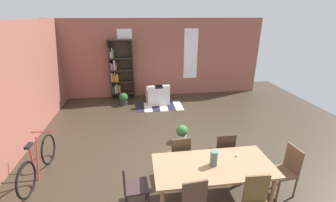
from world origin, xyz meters
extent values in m
plane|color=#372D20|center=(0.00, 0.00, 0.00)|extent=(11.21, 11.21, 0.00)
cube|color=#99574A|center=(0.00, 4.37, 1.51)|extent=(8.31, 0.12, 3.03)
cube|color=white|center=(-1.28, 4.30, 1.67)|extent=(0.55, 0.02, 1.97)
cube|color=white|center=(1.28, 4.30, 1.67)|extent=(0.55, 0.02, 1.97)
cube|color=#9F7251|center=(0.34, -1.49, 0.73)|extent=(2.05, 0.94, 0.04)
cylinder|color=#9F7251|center=(1.26, -1.87, 0.36)|extent=(0.07, 0.07, 0.71)
cylinder|color=#9F7251|center=(-0.59, -1.12, 0.36)|extent=(0.07, 0.07, 0.71)
cylinder|color=#9F7251|center=(1.26, -1.12, 0.36)|extent=(0.07, 0.07, 0.71)
cylinder|color=#4C7266|center=(0.34, -1.49, 0.89)|extent=(0.13, 0.13, 0.27)
cylinder|color=silver|center=(0.84, -1.31, 0.77)|extent=(0.04, 0.04, 0.04)
cube|color=#362726|center=(-0.99, -1.49, 0.45)|extent=(0.43, 0.43, 0.04)
cube|color=#362726|center=(-1.17, -1.51, 0.70)|extent=(0.06, 0.38, 0.50)
cylinder|color=#362726|center=(-0.82, -1.30, 0.21)|extent=(0.04, 0.04, 0.43)
cylinder|color=#362726|center=(-1.18, -1.33, 0.21)|extent=(0.04, 0.04, 0.43)
cube|color=#4F3A2C|center=(-0.14, -2.08, 0.70)|extent=(0.38, 0.06, 0.50)
cube|color=#36251A|center=(0.80, -0.72, 0.45)|extent=(0.41, 0.41, 0.04)
cube|color=#36251A|center=(0.80, -0.91, 0.70)|extent=(0.38, 0.03, 0.50)
cylinder|color=#36251A|center=(0.98, -0.54, 0.21)|extent=(0.04, 0.04, 0.43)
cylinder|color=#36251A|center=(0.62, -0.54, 0.21)|extent=(0.04, 0.04, 0.43)
cylinder|color=#36251A|center=(0.98, -0.90, 0.21)|extent=(0.04, 0.04, 0.43)
cylinder|color=#36251A|center=(0.62, -0.90, 0.21)|extent=(0.04, 0.04, 0.43)
cube|color=brown|center=(0.81, -2.08, 0.70)|extent=(0.38, 0.05, 0.50)
cube|color=#4C3A26|center=(-0.12, -0.72, 0.45)|extent=(0.44, 0.44, 0.04)
cube|color=#4C3A26|center=(-0.10, -0.91, 0.70)|extent=(0.38, 0.07, 0.50)
cylinder|color=#4C3A26|center=(0.04, -0.53, 0.21)|extent=(0.04, 0.04, 0.43)
cylinder|color=#4C3A26|center=(-0.32, -0.56, 0.21)|extent=(0.04, 0.04, 0.43)
cylinder|color=#4C3A26|center=(0.07, -0.88, 0.21)|extent=(0.04, 0.04, 0.43)
cylinder|color=#4C3A26|center=(-0.28, -0.92, 0.21)|extent=(0.04, 0.04, 0.43)
cube|color=brown|center=(1.66, -1.49, 0.45)|extent=(0.44, 0.44, 0.04)
cube|color=brown|center=(1.85, -1.48, 0.70)|extent=(0.07, 0.38, 0.50)
cylinder|color=brown|center=(1.47, -1.33, 0.21)|extent=(0.04, 0.04, 0.43)
cylinder|color=brown|center=(1.50, -1.69, 0.21)|extent=(0.04, 0.04, 0.43)
cylinder|color=brown|center=(1.82, -1.30, 0.21)|extent=(0.04, 0.04, 0.43)
cylinder|color=brown|center=(1.86, -1.66, 0.21)|extent=(0.04, 0.04, 0.43)
cube|color=#2D2319|center=(-1.90, 4.12, 1.15)|extent=(0.04, 0.29, 2.29)
cube|color=#2D2319|center=(-1.02, 4.12, 1.15)|extent=(0.04, 0.29, 2.29)
cube|color=#2D2319|center=(-1.46, 4.26, 1.15)|extent=(0.92, 0.01, 2.29)
cube|color=#2D2319|center=(-1.46, 4.12, 0.23)|extent=(0.88, 0.29, 0.04)
cube|color=#33724C|center=(-1.87, 4.12, 0.44)|extent=(0.03, 0.18, 0.37)
cube|color=#4C4C51|center=(-1.84, 4.12, 0.36)|extent=(0.03, 0.21, 0.22)
cube|color=#4C4C51|center=(-1.79, 4.12, 0.43)|extent=(0.03, 0.16, 0.36)
cube|color=white|center=(-1.74, 4.12, 0.39)|extent=(0.04, 0.21, 0.28)
cube|color=gold|center=(-1.68, 4.12, 0.43)|extent=(0.04, 0.17, 0.37)
cube|color=#33724C|center=(-1.64, 4.12, 0.39)|extent=(0.03, 0.22, 0.27)
cube|color=orange|center=(-1.59, 4.12, 0.40)|extent=(0.05, 0.19, 0.29)
cube|color=#2D2319|center=(-1.46, 4.12, 0.69)|extent=(0.88, 0.29, 0.04)
cube|color=white|center=(-1.87, 4.12, 0.88)|extent=(0.03, 0.18, 0.35)
cube|color=orange|center=(-1.83, 4.12, 0.88)|extent=(0.04, 0.17, 0.34)
cube|color=orange|center=(-1.78, 4.12, 0.85)|extent=(0.03, 0.21, 0.29)
cube|color=gold|center=(-1.74, 4.12, 0.89)|extent=(0.03, 0.16, 0.37)
cube|color=orange|center=(-1.69, 4.12, 0.83)|extent=(0.04, 0.15, 0.24)
cube|color=gold|center=(-1.64, 4.12, 0.86)|extent=(0.05, 0.21, 0.31)
cube|color=#2D2319|center=(-1.46, 4.12, 1.15)|extent=(0.88, 0.29, 0.04)
cube|color=#8C4C8C|center=(-1.86, 4.12, 1.31)|extent=(0.04, 0.22, 0.29)
cube|color=gold|center=(-1.81, 4.12, 1.29)|extent=(0.03, 0.20, 0.24)
cube|color=#284C8C|center=(-1.78, 4.12, 1.29)|extent=(0.03, 0.15, 0.25)
cube|color=white|center=(-1.73, 4.12, 1.36)|extent=(0.04, 0.20, 0.38)
cube|color=#8C4C8C|center=(-1.69, 4.12, 1.35)|extent=(0.03, 0.25, 0.37)
cube|color=orange|center=(-1.65, 4.12, 1.28)|extent=(0.03, 0.23, 0.22)
cube|color=#2D2319|center=(-1.46, 4.12, 1.61)|extent=(0.88, 0.29, 0.04)
cube|color=#4C4C51|center=(-1.86, 4.12, 1.82)|extent=(0.04, 0.22, 0.39)
cube|color=white|center=(-1.82, 4.12, 1.74)|extent=(0.04, 0.21, 0.22)
cube|color=gold|center=(-1.77, 4.12, 1.81)|extent=(0.04, 0.17, 0.37)
cube|color=#33724C|center=(-1.72, 4.12, 1.78)|extent=(0.03, 0.17, 0.30)
cube|color=#2D2319|center=(-1.46, 4.12, 2.27)|extent=(0.88, 0.29, 0.04)
cube|color=silver|center=(-0.16, 3.46, 0.20)|extent=(0.86, 0.86, 0.40)
cube|color=silver|center=(-0.14, 3.14, 0.57)|extent=(0.81, 0.22, 0.35)
cube|color=silver|center=(0.18, 3.49, 0.48)|extent=(0.17, 0.73, 0.15)
cube|color=silver|center=(-0.50, 3.44, 0.48)|extent=(0.17, 0.73, 0.15)
cube|color=black|center=(-0.14, 3.14, 0.71)|extent=(0.29, 0.19, 0.08)
torus|color=black|center=(-2.98, -0.90, 0.32)|extent=(0.07, 0.68, 0.68)
torus|color=black|center=(-2.94, 0.10, 0.32)|extent=(0.07, 0.68, 0.68)
cylinder|color=#B23333|center=(-2.96, -0.40, 0.42)|extent=(0.05, 0.31, 0.87)
cylinder|color=#B23333|center=(-2.97, -0.58, 0.60)|extent=(0.04, 0.04, 0.45)
cube|color=black|center=(-2.97, -0.58, 0.84)|extent=(0.09, 0.20, 0.05)
cylinder|color=#B23333|center=(-2.94, 0.00, 0.82)|extent=(0.44, 0.04, 0.02)
cylinder|color=silver|center=(0.22, 0.60, 0.08)|extent=(0.24, 0.24, 0.17)
sphere|color=#2D6B33|center=(0.22, 0.60, 0.29)|extent=(0.31, 0.31, 0.31)
cylinder|color=#333338|center=(-1.42, 3.38, 0.08)|extent=(0.26, 0.26, 0.17)
sphere|color=#235B2D|center=(-1.42, 3.38, 0.30)|extent=(0.32, 0.32, 0.32)
cube|color=#1E1E33|center=(-0.83, 3.03, 0.00)|extent=(0.28, 0.92, 0.01)
cube|color=white|center=(-0.55, 3.03, 0.00)|extent=(0.28, 0.92, 0.01)
cube|color=#1E1E33|center=(-0.27, 3.03, 0.00)|extent=(0.28, 0.92, 0.01)
cube|color=white|center=(0.01, 3.03, 0.00)|extent=(0.28, 0.92, 0.01)
cube|color=#1E1E33|center=(0.28, 3.03, 0.00)|extent=(0.28, 0.92, 0.01)
cube|color=white|center=(0.56, 3.03, 0.00)|extent=(0.28, 0.92, 0.01)
camera|label=1|loc=(-0.87, -4.53, 3.15)|focal=24.00mm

